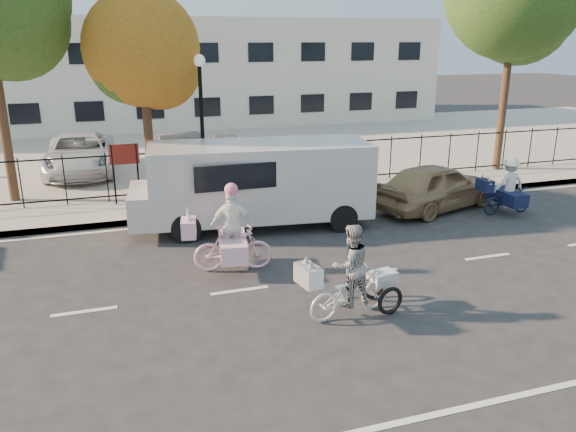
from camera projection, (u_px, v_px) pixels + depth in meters
name	position (u px, v px, depth m)	size (l,w,h in m)	color
ground	(240.00, 291.00, 11.46)	(120.00, 120.00, 0.00)	#333334
road_markings	(240.00, 290.00, 11.45)	(60.00, 9.52, 0.01)	silver
curb	(199.00, 216.00, 16.01)	(60.00, 0.10, 0.15)	#A8A399
sidewalk	(193.00, 206.00, 16.96)	(60.00, 2.20, 0.15)	#A8A399
parking_lot	(162.00, 152.00, 25.03)	(60.00, 15.60, 0.15)	#A8A399
iron_fence	(186.00, 172.00, 17.71)	(58.00, 0.06, 1.50)	black
building	(141.00, 72.00, 33.21)	(34.00, 10.00, 6.00)	silver
lamppost	(201.00, 101.00, 16.82)	(0.36, 0.36, 4.33)	black
street_sign	(125.00, 162.00, 16.65)	(0.85, 0.06, 1.80)	black
zebra_trike	(350.00, 281.00, 10.26)	(2.08, 1.02, 1.77)	white
unicorn_bike	(231.00, 239.00, 12.24)	(2.02, 1.43, 2.00)	#FBBFD1
bull_bike	(507.00, 192.00, 16.28)	(1.78, 1.21, 1.67)	#101A37
white_van	(256.00, 181.00, 15.07)	(6.59, 2.81, 2.27)	silver
gold_sedan	(436.00, 186.00, 16.73)	(1.67, 4.15, 1.41)	#A28158
lot_car_b	(80.00, 154.00, 20.60)	(2.39, 5.18, 1.44)	silver
lot_car_c	(182.00, 155.00, 20.38)	(1.54, 4.40, 1.45)	#4E5055
lot_car_d	(226.00, 150.00, 21.68)	(1.48, 3.68, 1.25)	#999AA0
tree_mid	(147.00, 54.00, 16.87)	(3.51, 3.48, 6.37)	#442D1D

